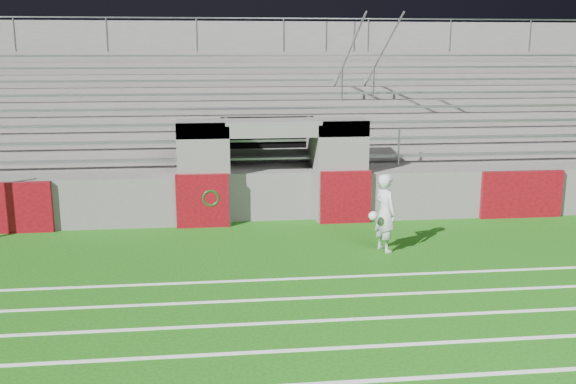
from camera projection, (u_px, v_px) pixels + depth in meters
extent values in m
plane|color=#17530D|center=(288.00, 262.00, 13.36)|extent=(90.00, 90.00, 0.00)
cube|color=white|center=(331.00, 383.00, 8.51)|extent=(28.00, 0.09, 0.01)
cube|color=white|center=(319.00, 349.00, 9.48)|extent=(28.00, 0.09, 0.01)
cube|color=white|center=(309.00, 321.00, 10.45)|extent=(28.00, 0.09, 0.01)
cube|color=white|center=(301.00, 298.00, 11.42)|extent=(28.00, 0.09, 0.01)
cube|color=white|center=(294.00, 279.00, 12.39)|extent=(28.00, 0.09, 0.01)
cube|color=#615E5B|center=(560.00, 191.00, 17.15)|extent=(10.60, 0.35, 1.25)
cube|color=#615E5B|center=(202.00, 172.00, 16.27)|extent=(1.20, 1.00, 2.60)
cube|color=#615E5B|center=(342.00, 169.00, 16.67)|extent=(1.20, 1.00, 2.60)
cube|color=black|center=(267.00, 161.00, 18.13)|extent=(2.60, 0.20, 2.50)
cube|color=#615E5B|center=(227.00, 169.00, 16.93)|extent=(0.10, 2.20, 2.50)
cube|color=#615E5B|center=(313.00, 167.00, 17.19)|extent=(0.10, 2.20, 2.50)
cube|color=#615E5B|center=(273.00, 128.00, 16.23)|extent=(4.80, 1.00, 0.40)
cube|color=#615E5B|center=(262.00, 153.00, 20.24)|extent=(26.00, 8.00, 0.20)
cube|color=#615E5B|center=(262.00, 172.00, 20.37)|extent=(26.00, 8.00, 1.05)
cube|color=#5D070F|center=(203.00, 201.00, 15.87)|extent=(1.30, 0.15, 1.35)
cube|color=#5D070F|center=(345.00, 197.00, 16.27)|extent=(1.30, 0.15, 1.35)
cube|color=#5D070F|center=(5.00, 208.00, 15.36)|extent=(2.20, 0.15, 1.25)
cube|color=#5D070F|center=(522.00, 194.00, 16.80)|extent=(2.20, 0.15, 1.25)
cube|color=gray|center=(270.00, 158.00, 17.33)|extent=(23.00, 0.28, 0.06)
cube|color=#615E5B|center=(267.00, 154.00, 18.16)|extent=(24.00, 0.75, 0.38)
cube|color=gray|center=(267.00, 140.00, 17.97)|extent=(23.00, 0.28, 0.06)
cube|color=#615E5B|center=(265.00, 144.00, 18.85)|extent=(24.00, 0.75, 0.76)
cube|color=gray|center=(265.00, 124.00, 18.62)|extent=(23.00, 0.28, 0.06)
cube|color=#615E5B|center=(263.00, 134.00, 19.53)|extent=(24.00, 0.75, 1.14)
cube|color=gray|center=(263.00, 108.00, 19.26)|extent=(23.00, 0.28, 0.06)
cube|color=#615E5B|center=(261.00, 125.00, 20.22)|extent=(24.00, 0.75, 1.52)
cube|color=gray|center=(261.00, 94.00, 19.91)|extent=(23.00, 0.28, 0.06)
cube|color=#615E5B|center=(259.00, 116.00, 20.90)|extent=(24.00, 0.75, 1.90)
cube|color=gray|center=(259.00, 80.00, 20.55)|extent=(23.00, 0.28, 0.06)
cube|color=#615E5B|center=(258.00, 109.00, 21.59)|extent=(24.00, 0.75, 2.28)
cube|color=gray|center=(258.00, 68.00, 21.20)|extent=(23.00, 0.28, 0.06)
cube|color=#615E5B|center=(256.00, 101.00, 22.28)|extent=(24.00, 0.75, 2.66)
cube|color=gray|center=(256.00, 56.00, 21.84)|extent=(23.00, 0.28, 0.06)
cube|color=#615E5B|center=(255.00, 98.00, 22.92)|extent=(26.00, 0.60, 5.29)
cylinder|color=#A5A8AD|center=(363.00, 148.00, 17.28)|extent=(0.05, 0.05, 1.00)
cylinder|color=#A5A8AD|center=(342.00, 85.00, 19.86)|extent=(0.05, 0.05, 1.00)
cylinder|color=#A5A8AD|center=(326.00, 36.00, 22.44)|extent=(0.05, 0.05, 1.00)
cylinder|color=#A5A8AD|center=(342.00, 68.00, 19.75)|extent=(0.05, 6.02, 3.08)
cylinder|color=#A5A8AD|center=(399.00, 147.00, 17.39)|extent=(0.05, 0.05, 1.00)
cylinder|color=#A5A8AD|center=(374.00, 84.00, 19.97)|extent=(0.05, 0.05, 1.00)
cylinder|color=#A5A8AD|center=(354.00, 36.00, 22.55)|extent=(0.05, 0.05, 1.00)
cylinder|color=#A5A8AD|center=(374.00, 68.00, 19.86)|extent=(0.05, 6.02, 3.08)
cylinder|color=#A5A8AD|center=(14.00, 34.00, 21.26)|extent=(0.05, 0.05, 1.10)
cylinder|color=#A5A8AD|center=(107.00, 34.00, 21.59)|extent=(0.05, 0.05, 1.10)
cylinder|color=#A5A8AD|center=(197.00, 34.00, 21.93)|extent=(0.05, 0.05, 1.10)
cylinder|color=#A5A8AD|center=(284.00, 35.00, 22.26)|extent=(0.05, 0.05, 1.10)
cylinder|color=#A5A8AD|center=(368.00, 35.00, 22.59)|extent=(0.05, 0.05, 1.10)
cylinder|color=#A5A8AD|center=(450.00, 35.00, 22.92)|extent=(0.05, 0.05, 1.10)
cylinder|color=#A5A8AD|center=(530.00, 35.00, 23.26)|extent=(0.05, 0.05, 1.10)
cylinder|color=#A5A8AD|center=(255.00, 18.00, 22.03)|extent=(24.00, 0.05, 0.05)
imported|color=silver|center=(385.00, 213.00, 13.95)|extent=(0.60, 0.73, 1.72)
sphere|color=white|center=(373.00, 216.00, 13.63)|extent=(0.20, 0.20, 0.20)
torus|color=#0C3D0C|center=(211.00, 200.00, 15.89)|extent=(0.57, 0.11, 0.57)
torus|color=#0C3E12|center=(211.00, 198.00, 15.83)|extent=(0.46, 0.09, 0.46)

